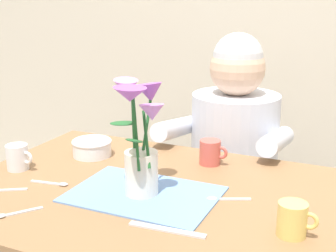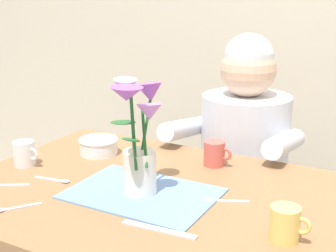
{
  "view_description": "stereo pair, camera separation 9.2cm",
  "coord_description": "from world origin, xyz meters",
  "px_view_note": "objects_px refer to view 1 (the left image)",
  "views": [
    {
      "loc": [
        0.49,
        -1.08,
        1.28
      ],
      "look_at": [
        -0.02,
        0.05,
        0.92
      ],
      "focal_mm": 49.69,
      "sensor_mm": 36.0,
      "label": 1
    },
    {
      "loc": [
        0.58,
        -1.03,
        1.28
      ],
      "look_at": [
        -0.02,
        0.05,
        0.92
      ],
      "focal_mm": 49.69,
      "sensor_mm": 36.0,
      "label": 2
    }
  ],
  "objects_px": {
    "tea_cup": "(18,157)",
    "ceramic_mug": "(211,152)",
    "coffee_cup": "(293,219)",
    "flower_vase": "(140,138)",
    "ceramic_bowl": "(92,147)",
    "dinner_knife": "(167,230)",
    "seated_person": "(233,177)"
  },
  "relations": [
    {
      "from": "flower_vase",
      "to": "ceramic_mug",
      "type": "relative_size",
      "value": 3.43
    },
    {
      "from": "flower_vase",
      "to": "ceramic_bowl",
      "type": "distance_m",
      "value": 0.39
    },
    {
      "from": "dinner_knife",
      "to": "tea_cup",
      "type": "distance_m",
      "value": 0.61
    },
    {
      "from": "ceramic_bowl",
      "to": "tea_cup",
      "type": "relative_size",
      "value": 1.46
    },
    {
      "from": "seated_person",
      "to": "coffee_cup",
      "type": "xyz_separation_m",
      "value": [
        0.35,
        -0.71,
        0.22
      ]
    },
    {
      "from": "tea_cup",
      "to": "ceramic_mug",
      "type": "bearing_deg",
      "value": 28.77
    },
    {
      "from": "flower_vase",
      "to": "ceramic_bowl",
      "type": "height_order",
      "value": "flower_vase"
    },
    {
      "from": "ceramic_bowl",
      "to": "coffee_cup",
      "type": "xyz_separation_m",
      "value": [
        0.72,
        -0.27,
        0.01
      ]
    },
    {
      "from": "seated_person",
      "to": "dinner_knife",
      "type": "relative_size",
      "value": 5.97
    },
    {
      "from": "dinner_knife",
      "to": "ceramic_mug",
      "type": "height_order",
      "value": "ceramic_mug"
    },
    {
      "from": "tea_cup",
      "to": "flower_vase",
      "type": "bearing_deg",
      "value": -1.55
    },
    {
      "from": "flower_vase",
      "to": "seated_person",
      "type": "bearing_deg",
      "value": 83.77
    },
    {
      "from": "flower_vase",
      "to": "dinner_knife",
      "type": "xyz_separation_m",
      "value": [
        0.15,
        -0.15,
        -0.16
      ]
    },
    {
      "from": "ceramic_mug",
      "to": "tea_cup",
      "type": "bearing_deg",
      "value": -151.23
    },
    {
      "from": "seated_person",
      "to": "dinner_knife",
      "type": "distance_m",
      "value": 0.83
    },
    {
      "from": "ceramic_bowl",
      "to": "ceramic_mug",
      "type": "relative_size",
      "value": 1.46
    },
    {
      "from": "seated_person",
      "to": "flower_vase",
      "type": "relative_size",
      "value": 3.56
    },
    {
      "from": "tea_cup",
      "to": "dinner_knife",
      "type": "bearing_deg",
      "value": -15.6
    },
    {
      "from": "ceramic_bowl",
      "to": "ceramic_mug",
      "type": "xyz_separation_m",
      "value": [
        0.39,
        0.09,
        0.01
      ]
    },
    {
      "from": "flower_vase",
      "to": "tea_cup",
      "type": "distance_m",
      "value": 0.46
    },
    {
      "from": "ceramic_mug",
      "to": "tea_cup",
      "type": "height_order",
      "value": "same"
    },
    {
      "from": "seated_person",
      "to": "ceramic_mug",
      "type": "relative_size",
      "value": 12.2
    },
    {
      "from": "seated_person",
      "to": "coffee_cup",
      "type": "distance_m",
      "value": 0.82
    },
    {
      "from": "flower_vase",
      "to": "coffee_cup",
      "type": "height_order",
      "value": "flower_vase"
    },
    {
      "from": "ceramic_bowl",
      "to": "dinner_knife",
      "type": "relative_size",
      "value": 0.72
    },
    {
      "from": "flower_vase",
      "to": "coffee_cup",
      "type": "xyz_separation_m",
      "value": [
        0.42,
        -0.05,
        -0.12
      ]
    },
    {
      "from": "seated_person",
      "to": "tea_cup",
      "type": "distance_m",
      "value": 0.85
    },
    {
      "from": "seated_person",
      "to": "flower_vase",
      "type": "height_order",
      "value": "seated_person"
    },
    {
      "from": "flower_vase",
      "to": "dinner_knife",
      "type": "height_order",
      "value": "flower_vase"
    },
    {
      "from": "dinner_knife",
      "to": "ceramic_mug",
      "type": "relative_size",
      "value": 2.04
    },
    {
      "from": "tea_cup",
      "to": "coffee_cup",
      "type": "distance_m",
      "value": 0.86
    },
    {
      "from": "ceramic_bowl",
      "to": "dinner_knife",
      "type": "height_order",
      "value": "ceramic_bowl"
    }
  ]
}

